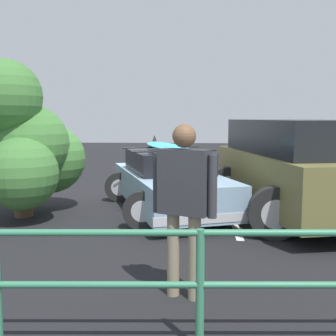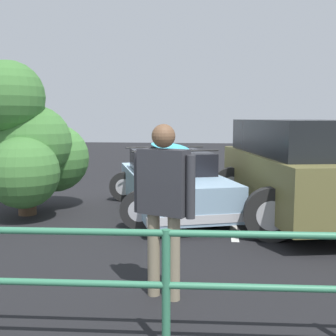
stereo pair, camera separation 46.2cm
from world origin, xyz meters
name	(u,v)px [view 2 (the right image)]	position (x,y,z in m)	size (l,w,h in m)	color
ground_plane	(162,204)	(0.00, 0.00, -0.01)	(44.00, 44.00, 0.02)	black
parking_stripe	(232,213)	(-1.52, 0.77, 0.00)	(4.00, 0.12, 0.00)	silver
sedan_car	(171,182)	(-0.30, 0.73, 0.60)	(3.03, 4.33, 1.49)	#8CADC6
suv_car	(300,168)	(-2.72, 1.15, 0.96)	(3.23, 4.68, 1.84)	brown
person_bystander	(164,195)	(-0.70, 4.85, 1.09)	(0.66, 0.39, 1.82)	gray
railing_fence	(270,274)	(-1.67, 5.82, 0.67)	(8.19, 0.58, 1.01)	#387F5B
bush_near_left	(31,147)	(2.35, 1.33, 1.32)	(1.85, 2.54, 2.92)	brown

